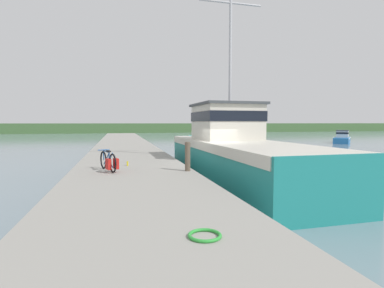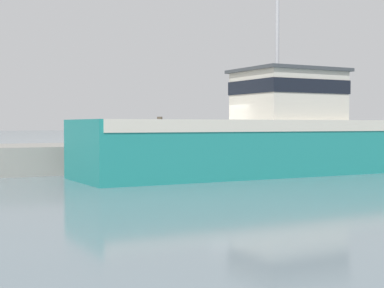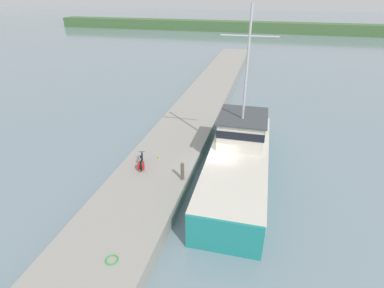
# 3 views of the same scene
# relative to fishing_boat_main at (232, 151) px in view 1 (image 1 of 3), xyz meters

# --- Properties ---
(ground_plane) EXTENTS (320.00, 320.00, 0.00)m
(ground_plane) POSITION_rel_fishing_boat_main_xyz_m (-1.31, -0.90, -1.40)
(ground_plane) COLOR gray
(dock_pier) EXTENTS (4.55, 80.00, 1.00)m
(dock_pier) POSITION_rel_fishing_boat_main_xyz_m (-4.93, -0.90, -0.90)
(dock_pier) COLOR gray
(dock_pier) RESTS_ON ground_plane
(far_shoreline) EXTENTS (180.00, 5.00, 2.62)m
(far_shoreline) POSITION_rel_fishing_boat_main_xyz_m (28.69, 70.90, -0.09)
(far_shoreline) COLOR #426638
(far_shoreline) RESTS_ON ground_plane
(fishing_boat_main) EXTENTS (3.79, 14.81, 10.21)m
(fishing_boat_main) POSITION_rel_fishing_boat_main_xyz_m (0.00, 0.00, 0.00)
(fishing_boat_main) COLOR teal
(fishing_boat_main) RESTS_ON ground_plane
(boat_green_anchored) EXTENTS (5.33, 5.44, 1.77)m
(boat_green_anchored) POSITION_rel_fishing_boat_main_xyz_m (24.71, 21.46, -0.74)
(boat_green_anchored) COLOR #236BB2
(boat_green_anchored) RESTS_ON ground_plane
(bicycle_touring) EXTENTS (0.79, 1.71, 0.77)m
(bicycle_touring) POSITION_rel_fishing_boat_main_xyz_m (-5.77, -2.33, -0.05)
(bicycle_touring) COLOR black
(bicycle_touring) RESTS_ON dock_pier
(mooring_post) EXTENTS (0.20, 0.20, 1.08)m
(mooring_post) POSITION_rel_fishing_boat_main_xyz_m (-2.93, -2.95, 0.14)
(mooring_post) COLOR brown
(mooring_post) RESTS_ON dock_pier
(hose_coil) EXTENTS (0.54, 0.54, 0.05)m
(hose_coil) POSITION_rel_fishing_boat_main_xyz_m (-4.13, -9.31, -0.38)
(hose_coil) COLOR green
(hose_coil) RESTS_ON dock_pier
(water_bottle_by_bike) EXTENTS (0.07, 0.07, 0.19)m
(water_bottle_by_bike) POSITION_rel_fishing_boat_main_xyz_m (-5.07, -1.06, -0.31)
(water_bottle_by_bike) COLOR yellow
(water_bottle_by_bike) RESTS_ON dock_pier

